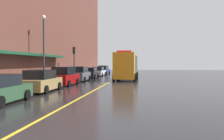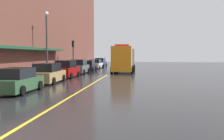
% 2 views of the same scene
% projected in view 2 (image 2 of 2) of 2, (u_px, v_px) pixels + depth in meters
% --- Properties ---
extents(ground_plane, '(112.00, 112.00, 0.00)m').
position_uv_depth(ground_plane, '(108.00, 75.00, 32.46)').
color(ground_plane, '#232326').
extents(sidewalk_left, '(2.40, 70.00, 0.15)m').
position_uv_depth(sidewalk_left, '(60.00, 74.00, 33.15)').
color(sidewalk_left, '#ADA8A0').
rests_on(sidewalk_left, ground).
extents(lane_center_stripe, '(0.16, 70.00, 0.01)m').
position_uv_depth(lane_center_stripe, '(108.00, 75.00, 32.46)').
color(lane_center_stripe, gold).
rests_on(lane_center_stripe, ground).
extents(parked_car_1, '(2.12, 4.53, 1.63)m').
position_uv_depth(parked_car_1, '(17.00, 81.00, 17.01)').
color(parked_car_1, '#2D5133').
rests_on(parked_car_1, ground).
extents(parked_car_2, '(2.17, 4.81, 1.73)m').
position_uv_depth(parked_car_2, '(48.00, 74.00, 22.77)').
color(parked_car_2, '#A5844C').
rests_on(parked_car_2, ground).
extents(parked_car_3, '(2.16, 4.43, 1.89)m').
position_uv_depth(parked_car_3, '(66.00, 70.00, 28.16)').
color(parked_car_3, maroon).
rests_on(parked_car_3, ground).
extents(parked_car_4, '(2.13, 4.67, 1.86)m').
position_uv_depth(parked_car_4, '(79.00, 67.00, 34.30)').
color(parked_car_4, '#595B60').
rests_on(parked_car_4, ground).
extents(parked_car_5, '(2.06, 4.38, 1.62)m').
position_uv_depth(parked_car_5, '(89.00, 66.00, 40.50)').
color(parked_car_5, black).
rests_on(parked_car_5, ground).
extents(parked_car_6, '(2.17, 4.38, 1.64)m').
position_uv_depth(parked_car_6, '(96.00, 64.00, 46.57)').
color(parked_car_6, silver).
rests_on(parked_car_6, ground).
extents(parked_car_7, '(2.17, 4.88, 1.82)m').
position_uv_depth(parked_car_7, '(100.00, 63.00, 52.60)').
color(parked_car_7, navy).
rests_on(parked_car_7, ground).
extents(utility_truck, '(3.07, 7.94, 3.83)m').
position_uv_depth(utility_truck, '(124.00, 59.00, 36.54)').
color(utility_truck, orange).
rests_on(utility_truck, ground).
extents(parking_meter_0, '(0.14, 0.18, 1.33)m').
position_uv_depth(parking_meter_0, '(64.00, 66.00, 32.36)').
color(parking_meter_0, '#4C4C51').
rests_on(parking_meter_0, sidewalk_left).
extents(parking_meter_1, '(0.14, 0.18, 1.33)m').
position_uv_depth(parking_meter_1, '(81.00, 64.00, 41.56)').
color(parking_meter_1, '#4C4C51').
rests_on(parking_meter_1, sidewalk_left).
extents(parking_meter_2, '(0.14, 0.18, 1.33)m').
position_uv_depth(parking_meter_2, '(78.00, 64.00, 39.05)').
color(parking_meter_2, '#4C4C51').
rests_on(parking_meter_2, sidewalk_left).
extents(street_lamp_left, '(0.44, 0.44, 6.94)m').
position_uv_depth(street_lamp_left, '(47.00, 37.00, 27.87)').
color(street_lamp_left, '#33383D').
rests_on(street_lamp_left, sidewalk_left).
extents(traffic_light_near, '(0.38, 0.36, 4.30)m').
position_uv_depth(traffic_light_near, '(73.00, 50.00, 36.23)').
color(traffic_light_near, '#232326').
rests_on(traffic_light_near, sidewalk_left).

